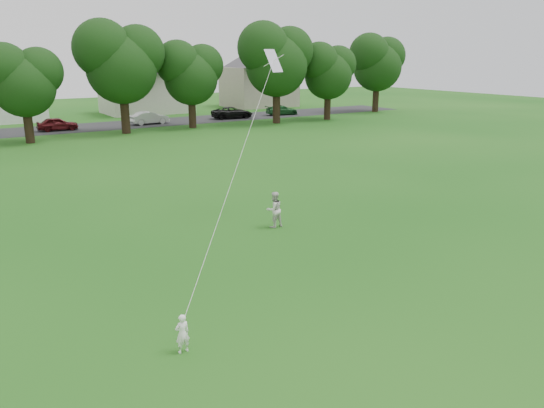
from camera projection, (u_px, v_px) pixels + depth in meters
ground at (236, 315)px, 14.47m from camera, size 160.00×160.00×0.00m
street at (17, 132)px, 48.62m from camera, size 90.00×7.00×0.01m
toddler at (182, 334)px, 12.51m from camera, size 0.37×0.25×0.99m
older_boy at (274, 210)px, 21.63m from camera, size 0.75×0.59×1.50m
kite at (240, 156)px, 17.26m from camera, size 4.61×4.76×13.23m
tree_row at (49, 60)px, 43.28m from camera, size 83.31×9.35×11.58m
parked_cars at (33, 126)px, 48.29m from camera, size 62.21×2.56×1.29m
house_row at (0, 76)px, 55.62m from camera, size 77.23×14.25×10.26m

